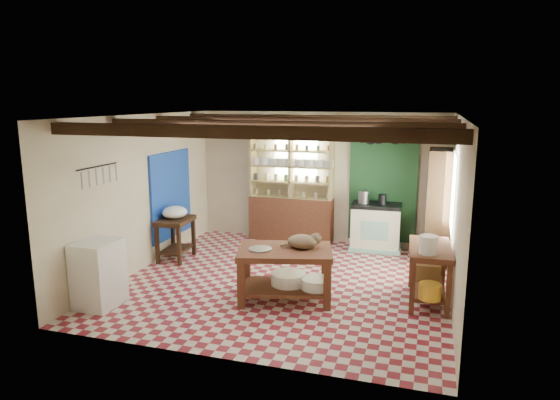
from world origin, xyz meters
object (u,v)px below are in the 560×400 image
(prep_table, at_px, (176,239))
(white_cabinet, at_px, (99,274))
(work_table, at_px, (285,274))
(stove, at_px, (376,227))
(right_counter, at_px, (429,274))
(cat, at_px, (303,242))

(prep_table, height_order, white_cabinet, white_cabinet)
(work_table, distance_m, prep_table, 2.67)
(stove, bearing_deg, white_cabinet, -133.88)
(white_cabinet, relative_size, right_counter, 0.82)
(prep_table, xyz_separation_m, cat, (2.63, -1.06, 0.47))
(work_table, xyz_separation_m, right_counter, (1.98, 0.51, 0.03))
(cat, bearing_deg, right_counter, -11.75)
(right_counter, bearing_deg, stove, 110.64)
(right_counter, bearing_deg, prep_table, 168.42)
(right_counter, xyz_separation_m, cat, (-1.75, -0.40, 0.44))
(work_table, distance_m, cat, 0.54)
(right_counter, relative_size, cat, 2.59)
(prep_table, xyz_separation_m, right_counter, (4.38, -0.66, 0.03))
(stove, distance_m, right_counter, 2.50)
(prep_table, bearing_deg, work_table, -30.25)
(white_cabinet, bearing_deg, right_counter, 19.84)
(stove, xyz_separation_m, right_counter, (1.00, -2.29, -0.04))
(white_cabinet, xyz_separation_m, right_counter, (4.40, 1.49, -0.06))
(prep_table, relative_size, cat, 1.72)
(prep_table, bearing_deg, cat, -26.19)
(work_table, xyz_separation_m, cat, (0.23, 0.11, 0.47))
(white_cabinet, relative_size, cat, 2.12)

